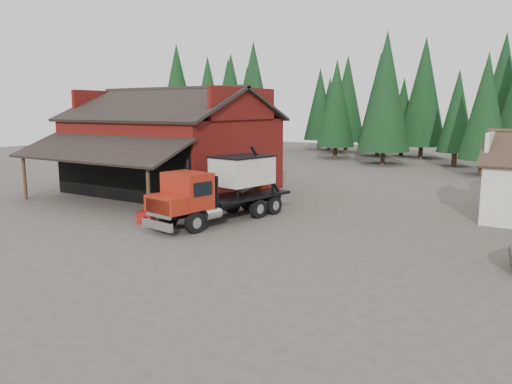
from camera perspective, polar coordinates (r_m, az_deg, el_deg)
The scene contains 8 objects.
ground at distance 21.40m, azimuth -5.34°, elevation -5.98°, with size 120.00×120.00×0.00m, color #494339.
red_barn at distance 35.43m, azimuth -9.55°, elevation 4.52°, with size 12.80×13.63×7.18m.
conifer_backdrop at distance 59.84m, azimuth 20.36°, elevation 3.46°, with size 76.00×16.00×16.00m, color black, non-canonical shape.
near_pine_a at distance 56.24m, azimuth -5.49°, elevation 10.18°, with size 4.40×4.40×11.40m.
near_pine_b at distance 46.68m, azimuth 24.76°, elevation 8.89°, with size 3.96×3.96×10.40m.
near_pine_d at distance 52.94m, azimuth 14.58°, elevation 11.06°, with size 5.28×5.28×13.40m.
feed_truck at distance 25.49m, azimuth -3.78°, elevation 0.60°, with size 3.53×8.58×3.76m.
equip_box at distance 25.85m, azimuth -12.42°, elevation -2.77°, with size 0.70×1.10×0.60m, color maroon.
Camera 1 is at (12.79, -16.18, 5.70)m, focal length 35.00 mm.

